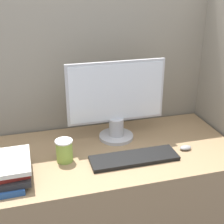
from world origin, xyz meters
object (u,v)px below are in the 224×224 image
keyboard (134,158)px  monitor (116,103)px  book_stack (5,170)px  mouse (186,148)px  coffee_cup (64,151)px

keyboard → monitor: bearing=95.2°
monitor → book_stack: bearing=-156.8°
keyboard → book_stack: (-0.64, -0.00, 0.04)m
mouse → monitor: bearing=144.5°
keyboard → mouse: 0.31m
monitor → keyboard: monitor is taller
coffee_cup → book_stack: 0.30m
monitor → book_stack: (-0.61, -0.26, -0.17)m
mouse → coffee_cup: 0.66m
coffee_cup → monitor: bearing=27.9°
mouse → book_stack: book_stack is taller
keyboard → book_stack: bearing=-179.6°
monitor → coffee_cup: (-0.33, -0.17, -0.16)m
coffee_cup → keyboard: bearing=-14.0°
keyboard → coffee_cup: coffee_cup is taller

